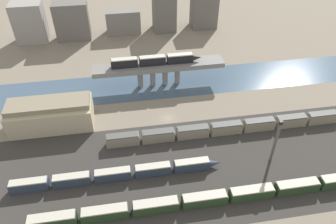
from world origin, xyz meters
name	(u,v)px	position (x,y,z in m)	size (l,w,h in m)	color
ground_plane	(168,118)	(0.00, 0.00, 0.00)	(400.00, 400.00, 0.00)	#756B5B
railbed_yard	(180,169)	(0.00, -24.00, 0.00)	(280.00, 42.00, 0.01)	#33302D
river_water	(159,84)	(0.00, 21.77, 0.00)	(320.00, 20.02, 0.01)	#3D5166
bridge	(159,68)	(0.00, 21.77, 7.86)	(51.56, 7.30, 9.61)	slate
train_on_bridge	(155,60)	(-1.25, 21.77, 11.38)	(35.38, 2.61, 3.64)	black
train_yard_near	(234,195)	(12.41, -37.05, 1.77)	(109.79, 3.02, 3.60)	#23381E
train_yard_mid	(117,174)	(-18.78, -24.50, 1.76)	(61.19, 2.63, 3.60)	#2D384C
train_yard_far	(230,128)	(19.60, -10.53, 2.00)	(83.94, 3.00, 4.06)	gray
warehouse_building	(51,114)	(-39.88, 3.09, 4.78)	(27.88, 12.32, 10.05)	tan
signal_tower	(275,142)	(28.27, -25.07, 8.05)	(1.00, 0.84, 16.11)	#4C4C51
city_block_far_left	(30,22)	(-56.17, 70.39, 9.58)	(14.55, 10.46, 19.16)	gray
city_block_left	(72,21)	(-36.17, 69.43, 9.18)	(16.38, 8.43, 18.35)	#605B56
city_block_center	(123,21)	(-11.32, 72.18, 6.02)	(17.14, 8.35, 12.04)	slate
city_block_right	(164,11)	(9.97, 72.67, 9.87)	(11.30, 11.19, 19.74)	#605B56
city_block_far_right	(204,10)	(31.08, 72.99, 8.82)	(12.98, 10.25, 17.64)	#605B56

